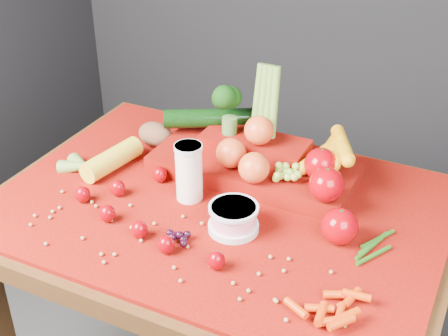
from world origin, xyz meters
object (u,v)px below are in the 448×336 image
at_px(table, 220,238).
at_px(milk_glass, 189,170).
at_px(yogurt_bowl, 234,217).
at_px(produce_mound, 264,157).

xyz_separation_m(table, milk_glass, (-0.08, -0.01, 0.19)).
distance_m(table, yogurt_bowl, 0.18).
distance_m(table, produce_mound, 0.23).
bearing_deg(yogurt_bowl, table, 131.95).
distance_m(milk_glass, produce_mound, 0.21).
relative_size(milk_glass, yogurt_bowl, 1.27).
relative_size(table, milk_glass, 7.52).
bearing_deg(table, milk_glass, -171.60).
bearing_deg(yogurt_bowl, milk_glass, 155.02).
xyz_separation_m(yogurt_bowl, produce_mound, (-0.03, 0.23, 0.03)).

